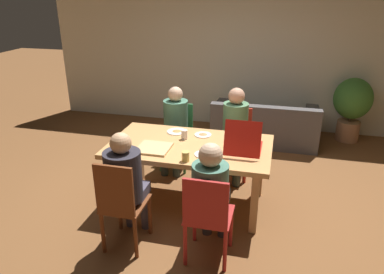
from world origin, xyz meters
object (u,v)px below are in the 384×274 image
Objects in this scene: chair_1 at (178,132)px; couch at (264,127)px; plate_2 at (205,154)px; chair_2 at (121,203)px; dining_table at (190,151)px; person_1 at (175,122)px; pizza_box_0 at (154,148)px; drinking_glass_0 at (186,156)px; plate_1 at (203,135)px; person_0 at (211,189)px; person_2 at (126,179)px; plate_0 at (177,131)px; person_3 at (235,127)px; potted_plant at (352,104)px; chair_0 at (207,215)px; drinking_glass_1 at (184,134)px; chair_3 at (235,140)px; pizza_box_1 at (244,145)px.

chair_1 reaches higher than couch.
chair_2 is at bearing -131.75° from plate_2.
person_1 is (-0.43, 0.84, 0.01)m from dining_table.
pizza_box_0 is 0.46m from drinking_glass_0.
drinking_glass_0 is at bearing -91.92° from plate_1.
person_2 is at bearing -178.09° from person_0.
plate_0 is (0.18, -0.52, 0.08)m from person_1.
person_1 is 1.79m from couch.
person_3 is (0.83, -0.06, 0.03)m from person_1.
dining_table is at bearing -129.66° from potted_plant.
person_1 is at bearing 114.90° from chair_0.
dining_table is 0.93m from person_2.
couch is 1.48m from potted_plant.
chair_1 is at bearing 105.31° from plate_0.
plate_0 is at bearing 117.00° from chair_0.
chair_2 is 4.34m from potted_plant.
dining_table is 0.34m from plate_2.
chair_0 is 8.21× the size of drinking_glass_1.
couch is at bearing 76.01° from person_3.
dining_table is 17.58× the size of drinking_glass_0.
person_2 is 1.02m from drinking_glass_1.
chair_0 reaches higher than plate_1.
plate_2 is (0.65, 0.73, 0.25)m from chair_2.
pizza_box_1 is (0.20, -0.93, 0.34)m from chair_3.
drinking_glass_0 reaches higher than plate_1.
person_3 reaches higher than potted_plant.
drinking_glass_1 reaches higher than plate_0.
person_2 is 1.32× the size of chair_3.
plate_0 and plate_1 have the same top height.
couch is at bearing -163.35° from potted_plant.
chair_1 is 1.42m from plate_2.
person_2 is at bearing -117.52° from dining_table.
potted_plant is at bearing 62.94° from person_0.
plate_2 is (0.58, -0.01, -0.00)m from pizza_box_0.
drinking_glass_0 is 3.61m from potted_plant.
person_3 is (0.40, 0.79, 0.04)m from dining_table.
plate_0 is 1.19× the size of plate_1.
dining_table is at bearing -117.12° from person_3.
chair_3 is at bearing 81.19° from plate_2.
person_1 reaches higher than chair_1.
couch is (1.17, 2.96, -0.45)m from person_2.
person_2 is 10.68× the size of drinking_glass_1.
person_0 reaches higher than plate_0.
plate_1 is at bearing 104.27° from plate_2.
chair_2 is (0.00, -1.96, 0.03)m from chair_1.
dining_table is 1.55× the size of person_1.
person_3 is 0.72× the size of couch.
potted_plant is at bearing 50.34° from dining_table.
pizza_box_1 is at bearing 38.04° from drinking_glass_0.
potted_plant is (2.36, 2.22, -0.14)m from plate_0.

